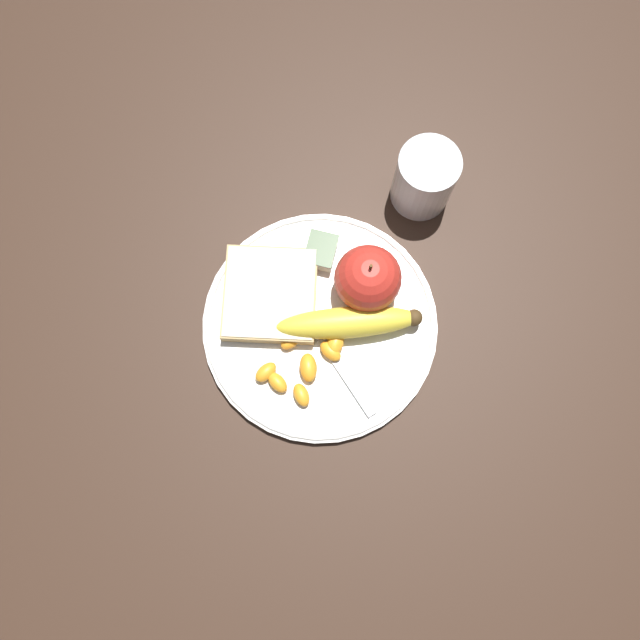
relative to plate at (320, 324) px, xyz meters
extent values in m
plane|color=#332116|center=(0.00, 0.00, -0.01)|extent=(3.00, 3.00, 0.00)
cylinder|color=silver|center=(0.00, 0.00, 0.00)|extent=(0.29, 0.29, 0.01)
torus|color=silver|center=(0.00, 0.00, 0.00)|extent=(0.28, 0.28, 0.01)
cylinder|color=silver|center=(-0.20, 0.08, 0.04)|extent=(0.08, 0.08, 0.09)
cylinder|color=#F4A81E|center=(-0.20, 0.08, 0.03)|extent=(0.07, 0.07, 0.07)
sphere|color=red|center=(-0.06, 0.04, 0.04)|extent=(0.08, 0.08, 0.08)
cylinder|color=brown|center=(-0.06, 0.04, 0.09)|extent=(0.00, 0.00, 0.01)
ellipsoid|color=yellow|center=(-0.01, 0.03, 0.02)|extent=(0.09, 0.17, 0.04)
sphere|color=#473319|center=(-0.03, 0.11, 0.02)|extent=(0.02, 0.02, 0.02)
cube|color=tan|center=(-0.02, -0.07, 0.02)|extent=(0.14, 0.13, 0.02)
cube|color=beige|center=(-0.02, -0.07, 0.02)|extent=(0.13, 0.13, 0.02)
cube|color=#B2B2B7|center=(0.05, 0.04, 0.01)|extent=(0.10, 0.10, 0.00)
cube|color=#B2B2B7|center=(-0.02, -0.03, 0.01)|extent=(0.06, 0.06, 0.00)
cube|color=white|center=(-0.09, -0.02, 0.01)|extent=(0.04, 0.03, 0.02)
cube|color=#334728|center=(-0.09, -0.02, 0.02)|extent=(0.04, 0.04, 0.00)
ellipsoid|color=orange|center=(0.03, 0.02, 0.01)|extent=(0.03, 0.03, 0.02)
ellipsoid|color=orange|center=(0.02, 0.02, 0.01)|extent=(0.03, 0.02, 0.02)
ellipsoid|color=orange|center=(0.03, -0.03, 0.01)|extent=(0.03, 0.03, 0.02)
ellipsoid|color=orange|center=(0.06, 0.00, 0.01)|extent=(0.04, 0.03, 0.02)
ellipsoid|color=orange|center=(0.09, 0.00, 0.01)|extent=(0.03, 0.03, 0.02)
ellipsoid|color=orange|center=(0.07, -0.05, 0.01)|extent=(0.03, 0.03, 0.02)
ellipsoid|color=orange|center=(0.08, -0.03, 0.01)|extent=(0.03, 0.03, 0.02)
camera|label=1|loc=(0.16, 0.04, 0.74)|focal=35.00mm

